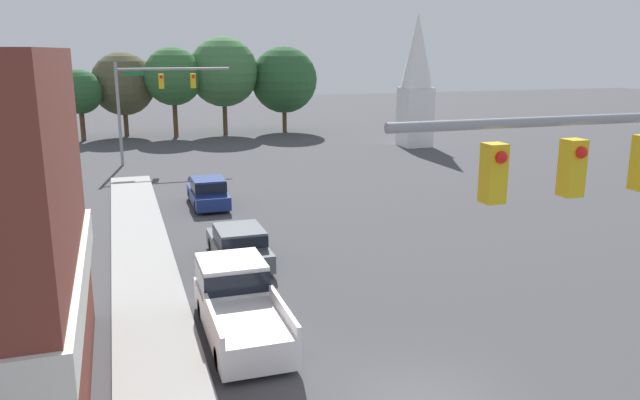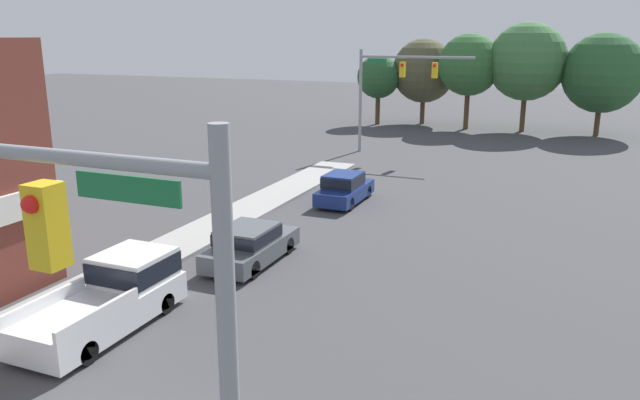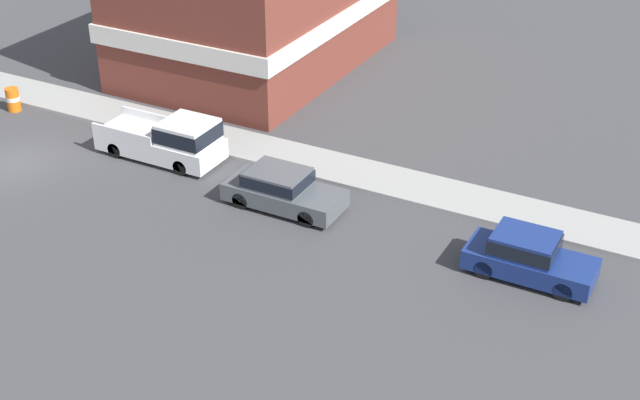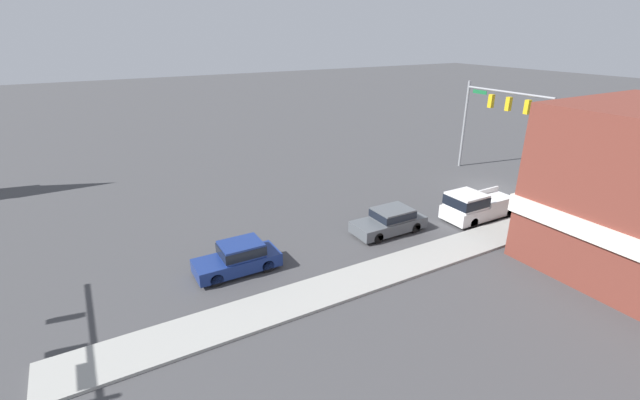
% 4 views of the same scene
% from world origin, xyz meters
% --- Properties ---
extents(near_signal_assembly, '(7.92, 0.49, 7.48)m').
position_xyz_m(near_signal_assembly, '(2.98, -2.54, 5.54)').
color(near_signal_assembly, gray).
rests_on(near_signal_assembly, ground).
extents(far_signal_assembly, '(8.14, 0.49, 7.35)m').
position_xyz_m(far_signal_assembly, '(-3.59, 35.28, 5.36)').
color(far_signal_assembly, gray).
rests_on(far_signal_assembly, ground).
extents(car_lead, '(1.91, 4.56, 1.48)m').
position_xyz_m(car_lead, '(-2.07, 11.52, 0.77)').
color(car_lead, black).
rests_on(car_lead, ground).
extents(car_second_ahead, '(1.77, 4.27, 1.57)m').
position_xyz_m(car_second_ahead, '(-1.91, 21.03, 0.81)').
color(car_second_ahead, black).
rests_on(car_second_ahead, ground).
extents(pickup_truck_parked, '(2.06, 5.40, 1.92)m').
position_xyz_m(pickup_truck_parked, '(-3.27, 5.51, 0.94)').
color(pickup_truck_parked, black).
rests_on(pickup_truck_parked, ground).
extents(backdrop_tree_left_far, '(4.02, 4.02, 6.50)m').
position_xyz_m(backdrop_tree_left_far, '(-9.26, 49.48, 4.46)').
color(backdrop_tree_left_far, '#4C3823').
rests_on(backdrop_tree_left_far, ground).
extents(backdrop_tree_left_mid, '(6.00, 6.00, 8.03)m').
position_xyz_m(backdrop_tree_left_mid, '(-5.40, 51.54, 5.02)').
color(backdrop_tree_left_mid, '#4C3823').
rests_on(backdrop_tree_left_mid, ground).
extents(backdrop_tree_center, '(5.50, 5.50, 8.50)m').
position_xyz_m(backdrop_tree_center, '(-0.86, 49.64, 5.73)').
color(backdrop_tree_center, '#4C3823').
rests_on(backdrop_tree_center, ground).
extents(backdrop_tree_right_mid, '(6.74, 6.74, 9.46)m').
position_xyz_m(backdrop_tree_right_mid, '(4.01, 50.13, 6.08)').
color(backdrop_tree_right_mid, '#4C3823').
rests_on(backdrop_tree_right_mid, ground).
extents(backdrop_tree_right_far, '(6.63, 6.63, 8.56)m').
position_xyz_m(backdrop_tree_right_far, '(10.11, 50.11, 5.24)').
color(backdrop_tree_right_far, '#4C3823').
rests_on(backdrop_tree_right_far, ground).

